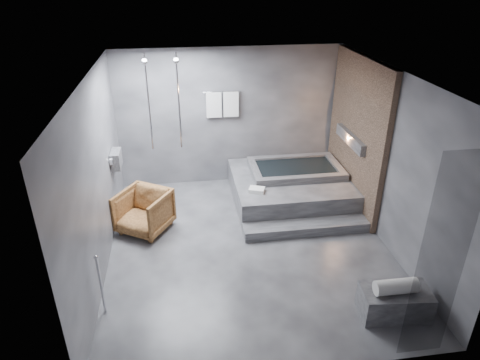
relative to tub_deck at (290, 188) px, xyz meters
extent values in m
plane|color=#2F2F32|center=(-1.05, -1.45, -0.25)|extent=(5.00, 5.00, 0.00)
cube|color=#4F4F51|center=(-1.05, -1.45, 2.55)|extent=(4.50, 5.00, 0.04)
cube|color=#3A3A3F|center=(-1.05, 1.05, 1.15)|extent=(4.50, 0.04, 2.80)
cube|color=#3A3A3F|center=(-1.05, -3.95, 1.15)|extent=(4.50, 0.04, 2.80)
cube|color=#3A3A3F|center=(-3.30, -1.45, 1.15)|extent=(0.04, 5.00, 2.80)
cube|color=#3A3A3F|center=(1.20, -1.45, 1.15)|extent=(0.04, 5.00, 2.80)
cube|color=#9E795C|center=(1.14, -0.20, 1.15)|extent=(0.10, 2.40, 2.78)
cube|color=#FF9938|center=(1.06, -0.20, 1.05)|extent=(0.14, 1.20, 0.20)
cube|color=gray|center=(-3.21, -0.05, 0.85)|extent=(0.16, 0.42, 0.30)
imported|color=beige|center=(-3.20, -0.15, 0.80)|extent=(0.08, 0.08, 0.21)
imported|color=beige|center=(-3.20, 0.05, 0.78)|extent=(0.07, 0.07, 0.15)
cylinder|color=silver|center=(-2.05, 0.60, 1.65)|extent=(0.04, 0.04, 1.80)
cylinder|color=silver|center=(-2.60, 0.60, 1.65)|extent=(0.04, 0.04, 1.80)
cylinder|color=silver|center=(-1.20, 0.99, 1.70)|extent=(0.75, 0.02, 0.02)
cube|color=white|center=(-1.37, 0.97, 1.45)|extent=(0.30, 0.06, 0.50)
cube|color=white|center=(-1.03, 0.97, 1.45)|extent=(0.30, 0.06, 0.50)
cylinder|color=silver|center=(-3.20, -2.65, 0.20)|extent=(0.04, 0.04, 0.90)
cube|color=black|center=(0.60, -3.90, 1.10)|extent=(0.55, 0.01, 2.60)
cube|color=#343437|center=(0.00, 0.00, 0.00)|extent=(2.20, 2.00, 0.50)
cube|color=#343437|center=(0.00, -1.18, -0.16)|extent=(2.20, 0.36, 0.18)
cube|color=#313133|center=(0.60, -3.24, -0.05)|extent=(0.93, 0.57, 0.40)
imported|color=#4A2A12|center=(-2.77, -0.70, 0.12)|extent=(1.10, 1.11, 0.74)
cylinder|color=silver|center=(0.55, -3.27, 0.25)|extent=(0.55, 0.20, 0.20)
cube|color=white|center=(-0.76, -0.51, 0.29)|extent=(0.33, 0.28, 0.07)
camera|label=1|loc=(-2.04, -7.20, 3.92)|focal=32.00mm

